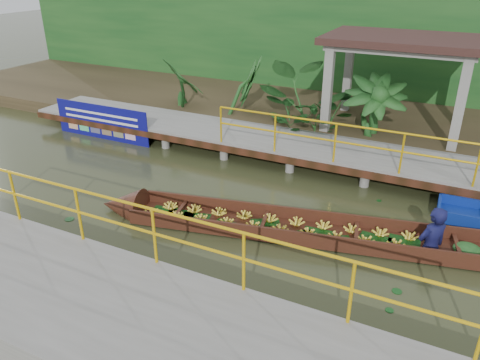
% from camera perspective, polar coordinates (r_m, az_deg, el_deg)
% --- Properties ---
extents(ground, '(80.00, 80.00, 0.00)m').
position_cam_1_polar(ground, '(10.86, -3.98, -3.29)').
color(ground, '#2C341A').
rests_on(ground, ground).
extents(land_strip, '(30.00, 8.00, 0.45)m').
position_cam_1_polar(land_strip, '(17.17, 8.66, 8.26)').
color(land_strip, '#2E2517').
rests_on(land_strip, ground).
extents(far_dock, '(16.00, 2.06, 1.66)m').
position_cam_1_polar(far_dock, '(13.45, 3.33, 4.80)').
color(far_dock, slate).
rests_on(far_dock, ground).
extents(near_dock, '(18.00, 2.40, 1.73)m').
position_cam_1_polar(near_dock, '(7.41, -13.94, -16.90)').
color(near_dock, slate).
rests_on(near_dock, ground).
extents(pavilion, '(4.40, 3.00, 3.00)m').
position_cam_1_polar(pavilion, '(14.81, 19.25, 14.79)').
color(pavilion, slate).
rests_on(pavilion, ground).
extents(foliage_backdrop, '(30.00, 0.80, 4.00)m').
position_cam_1_polar(foliage_backdrop, '(19.10, 11.46, 15.27)').
color(foliage_backdrop, '#15441A').
rests_on(foliage_backdrop, ground).
extents(vendor_boat, '(9.37, 2.84, 2.18)m').
position_cam_1_polar(vendor_boat, '(9.71, 10.63, -5.66)').
color(vendor_boat, '#381D0F').
rests_on(vendor_boat, ground).
extents(blue_banner, '(3.54, 0.04, 1.11)m').
position_cam_1_polar(blue_banner, '(15.41, -16.53, 6.80)').
color(blue_banner, navy).
rests_on(blue_banner, ground).
extents(tropical_plants, '(14.52, 1.52, 1.90)m').
position_cam_1_polar(tropical_plants, '(14.26, 14.84, 9.10)').
color(tropical_plants, '#15441A').
rests_on(tropical_plants, ground).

